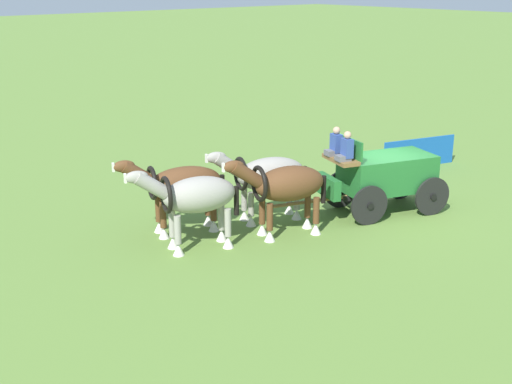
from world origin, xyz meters
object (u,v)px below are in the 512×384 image
object	(u,v)px
draft_horse_rear_off	(267,176)
draft_horse_lead_near	(194,198)
draft_horse_rear_near	(285,186)
show_wagon	(383,174)
draft_horse_lead_off	(180,185)

from	to	relation	value
draft_horse_rear_off	draft_horse_lead_near	bearing A→B (deg)	7.98
draft_horse_rear_near	draft_horse_rear_off	world-z (taller)	draft_horse_rear_near
show_wagon	draft_horse_lead_off	world-z (taller)	show_wagon
show_wagon	draft_horse_lead_near	distance (m)	6.19
show_wagon	draft_horse_rear_near	bearing A→B (deg)	-8.18
draft_horse_lead_near	draft_horse_lead_off	world-z (taller)	draft_horse_lead_near
draft_horse_rear_off	draft_horse_lead_off	bearing A→B (deg)	-18.58
draft_horse_lead_off	draft_horse_rear_near	bearing A→B (deg)	134.94
draft_horse_rear_near	draft_horse_lead_near	size ratio (longest dim) A/B	1.02
show_wagon	draft_horse_lead_near	xyz separation A→B (m)	(6.03, -1.34, 0.23)
draft_horse_lead_near	draft_horse_lead_off	xyz separation A→B (m)	(-0.41, -1.23, -0.04)
show_wagon	draft_horse_rear_near	xyz separation A→B (m)	(3.57, -0.51, 0.23)
draft_horse_rear_near	draft_horse_lead_near	xyz separation A→B (m)	(2.47, -0.83, -0.00)
show_wagon	draft_horse_lead_near	size ratio (longest dim) A/B	1.92
draft_horse_rear_off	draft_horse_lead_off	world-z (taller)	draft_horse_lead_off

